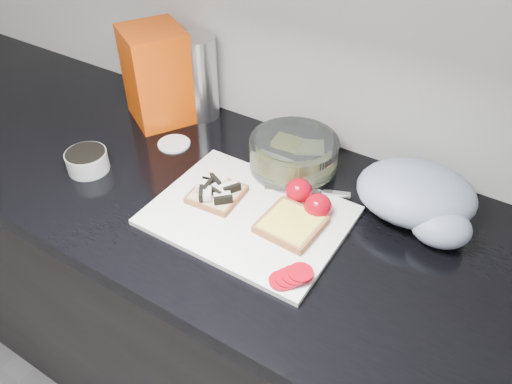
# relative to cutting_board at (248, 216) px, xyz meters

# --- Properties ---
(base_cabinet) EXTENTS (3.50, 0.60, 0.86)m
(base_cabinet) POSITION_rel_cutting_board_xyz_m (-0.07, 0.04, -0.48)
(base_cabinet) COLOR black
(base_cabinet) RESTS_ON ground
(countertop) EXTENTS (3.50, 0.64, 0.04)m
(countertop) POSITION_rel_cutting_board_xyz_m (-0.07, 0.04, -0.03)
(countertop) COLOR black
(countertop) RESTS_ON base_cabinet
(cutting_board) EXTENTS (0.40, 0.30, 0.01)m
(cutting_board) POSITION_rel_cutting_board_xyz_m (0.00, 0.00, 0.00)
(cutting_board) COLOR white
(cutting_board) RESTS_ON countertop
(bread_left) EXTENTS (0.12, 0.12, 0.03)m
(bread_left) POSITION_rel_cutting_board_xyz_m (-0.09, 0.01, 0.02)
(bread_left) COLOR #C8B68D
(bread_left) RESTS_ON cutting_board
(bread_right) EXTENTS (0.13, 0.13, 0.02)m
(bread_right) POSITION_rel_cutting_board_xyz_m (0.10, 0.01, 0.01)
(bread_right) COLOR #C8B68D
(bread_right) RESTS_ON cutting_board
(tomato_slices) EXTENTS (0.09, 0.09, 0.02)m
(tomato_slices) POSITION_rel_cutting_board_xyz_m (0.16, -0.11, 0.01)
(tomato_slices) COLOR #A90313
(tomato_slices) RESTS_ON cutting_board
(knife) EXTENTS (0.18, 0.08, 0.01)m
(knife) POSITION_rel_cutting_board_xyz_m (0.09, 0.14, 0.01)
(knife) COLOR #B4B4B8
(knife) RESTS_ON cutting_board
(seed_tub) EXTENTS (0.10, 0.10, 0.05)m
(seed_tub) POSITION_rel_cutting_board_xyz_m (-0.41, -0.06, 0.02)
(seed_tub) COLOR #ADB2B2
(seed_tub) RESTS_ON countertop
(tub_lid) EXTENTS (0.10, 0.10, 0.01)m
(tub_lid) POSITION_rel_cutting_board_xyz_m (-0.31, 0.13, -0.00)
(tub_lid) COLOR white
(tub_lid) RESTS_ON countertop
(glass_bowl) EXTENTS (0.21, 0.21, 0.09)m
(glass_bowl) POSITION_rel_cutting_board_xyz_m (-0.00, 0.20, 0.04)
(glass_bowl) COLOR silver
(glass_bowl) RESTS_ON countertop
(bread_bag) EXTENTS (0.21, 0.21, 0.25)m
(bread_bag) POSITION_rel_cutting_board_xyz_m (-0.42, 0.22, 0.12)
(bread_bag) COLOR #DD4003
(bread_bag) RESTS_ON countertop
(steel_canister) EXTENTS (0.09, 0.09, 0.22)m
(steel_canister) POSITION_rel_cutting_board_xyz_m (-0.33, 0.28, 0.11)
(steel_canister) COLOR silver
(steel_canister) RESTS_ON countertop
(grocery_bag) EXTENTS (0.28, 0.24, 0.11)m
(grocery_bag) POSITION_rel_cutting_board_xyz_m (0.30, 0.19, 0.05)
(grocery_bag) COLOR #9CAAC0
(grocery_bag) RESTS_ON countertop
(whole_tomatoes) EXTENTS (0.12, 0.08, 0.06)m
(whole_tomatoes) POSITION_rel_cutting_board_xyz_m (0.09, 0.09, 0.02)
(whole_tomatoes) COLOR #A90313
(whole_tomatoes) RESTS_ON countertop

